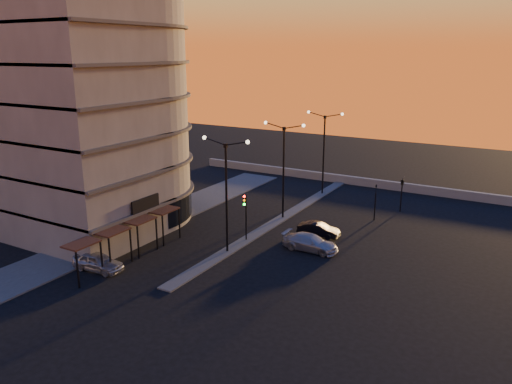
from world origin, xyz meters
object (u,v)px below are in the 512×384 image
at_px(traffic_light_main, 245,210).
at_px(car_sedan, 318,229).
at_px(car_hatchback, 98,262).
at_px(car_wagon, 310,242).
at_px(streetlamp_mid, 284,163).

xyz_separation_m(traffic_light_main, car_sedan, (5.00, 4.34, -2.27)).
height_order(car_hatchback, car_wagon, car_hatchback).
height_order(car_sedan, car_wagon, car_wagon).
distance_m(car_hatchback, car_wagon, 16.87).
distance_m(streetlamp_mid, car_wagon, 9.75).
distance_m(traffic_light_main, car_wagon, 6.20).
bearing_deg(car_wagon, traffic_light_main, 99.13).
bearing_deg(traffic_light_main, car_sedan, 40.95).
bearing_deg(car_wagon, car_hatchback, 133.38).
relative_size(streetlamp_mid, car_sedan, 2.54).
height_order(streetlamp_mid, traffic_light_main, streetlamp_mid).
bearing_deg(car_hatchback, traffic_light_main, -35.66).
bearing_deg(car_sedan, streetlamp_mid, 55.94).
xyz_separation_m(streetlamp_mid, traffic_light_main, (0.00, -7.13, -2.70)).
distance_m(streetlamp_mid, traffic_light_main, 7.62).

